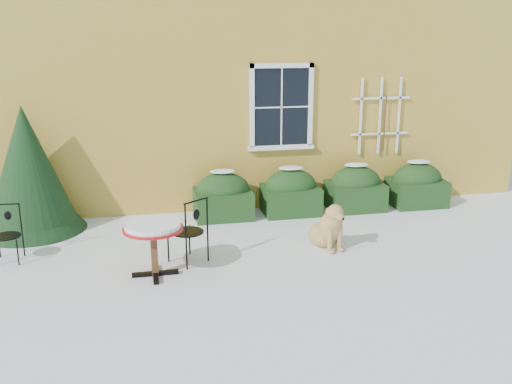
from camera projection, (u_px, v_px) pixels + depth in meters
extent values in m
plane|color=white|center=(270.00, 269.00, 8.33)|extent=(80.00, 80.00, 0.00)
cube|color=gold|center=(206.00, 46.00, 14.11)|extent=(12.00, 8.00, 6.00)
cube|color=black|center=(281.00, 107.00, 10.76)|extent=(1.05, 0.03, 1.45)
cube|color=white|center=(282.00, 65.00, 10.54)|extent=(1.23, 0.06, 0.09)
cube|color=white|center=(281.00, 147.00, 10.96)|extent=(1.23, 0.06, 0.09)
cube|color=white|center=(252.00, 108.00, 10.64)|extent=(0.09, 0.06, 1.63)
cube|color=white|center=(310.00, 106.00, 10.86)|extent=(0.09, 0.06, 1.63)
cube|color=white|center=(282.00, 107.00, 10.74)|extent=(0.02, 0.02, 1.45)
cube|color=white|center=(282.00, 107.00, 10.74)|extent=(1.05, 0.02, 0.02)
cube|color=white|center=(281.00, 148.00, 10.96)|extent=(1.29, 0.14, 0.07)
cube|color=white|center=(361.00, 117.00, 11.12)|extent=(0.04, 0.03, 1.50)
cube|color=white|center=(380.00, 116.00, 11.20)|extent=(0.04, 0.03, 1.50)
cube|color=white|center=(399.00, 115.00, 11.28)|extent=(0.04, 0.03, 1.50)
cube|color=white|center=(379.00, 134.00, 11.29)|extent=(1.20, 0.03, 0.04)
cube|color=white|center=(381.00, 98.00, 11.10)|extent=(1.20, 0.03, 0.04)
cylinder|color=#472D19|center=(385.00, 124.00, 11.24)|extent=(0.02, 0.02, 1.10)
cube|color=black|center=(223.00, 204.00, 10.60)|extent=(1.05, 0.80, 0.52)
ellipsoid|color=black|center=(223.00, 190.00, 10.53)|extent=(1.00, 0.72, 0.67)
ellipsoid|color=white|center=(223.00, 171.00, 10.43)|extent=(0.47, 0.32, 0.06)
cube|color=black|center=(291.00, 200.00, 10.86)|extent=(1.05, 0.80, 0.52)
ellipsoid|color=black|center=(291.00, 186.00, 10.79)|extent=(1.00, 0.72, 0.67)
ellipsoid|color=white|center=(291.00, 168.00, 10.69)|extent=(0.47, 0.32, 0.06)
cube|color=black|center=(355.00, 196.00, 11.12)|extent=(1.05, 0.80, 0.52)
ellipsoid|color=black|center=(356.00, 183.00, 11.04)|extent=(1.00, 0.72, 0.67)
ellipsoid|color=white|center=(356.00, 165.00, 10.95)|extent=(0.47, 0.32, 0.06)
cube|color=black|center=(416.00, 192.00, 11.37)|extent=(1.05, 0.80, 0.52)
ellipsoid|color=black|center=(417.00, 179.00, 11.30)|extent=(1.00, 0.72, 0.67)
ellipsoid|color=white|center=(419.00, 162.00, 11.20)|extent=(0.47, 0.32, 0.06)
cone|color=black|center=(31.00, 201.00, 9.85)|extent=(1.80, 1.80, 1.04)
cone|color=black|center=(28.00, 169.00, 9.70)|extent=(1.61, 1.61, 2.18)
cube|color=black|center=(155.00, 273.00, 8.12)|extent=(0.66, 0.08, 0.06)
cube|color=black|center=(155.00, 273.00, 8.12)|extent=(0.08, 0.66, 0.06)
cube|color=brown|center=(154.00, 252.00, 8.03)|extent=(0.09, 0.09, 0.70)
cylinder|color=#B20F11|center=(153.00, 229.00, 7.94)|extent=(0.84, 0.84, 0.04)
cylinder|color=white|center=(153.00, 225.00, 7.92)|extent=(0.79, 0.79, 0.07)
cylinder|color=black|center=(190.00, 240.00, 8.84)|extent=(0.03, 0.03, 0.47)
cylinder|color=black|center=(168.00, 247.00, 8.54)|extent=(0.03, 0.03, 0.47)
cylinder|color=black|center=(208.00, 246.00, 8.57)|extent=(0.03, 0.03, 0.47)
cylinder|color=black|center=(187.00, 254.00, 8.27)|extent=(0.03, 0.03, 0.47)
cylinder|color=black|center=(188.00, 232.00, 8.49)|extent=(0.48, 0.48, 0.02)
cylinder|color=black|center=(207.00, 215.00, 8.43)|extent=(0.03, 0.03, 0.53)
cylinder|color=black|center=(185.00, 222.00, 8.13)|extent=(0.03, 0.03, 0.53)
cylinder|color=black|center=(196.00, 201.00, 8.21)|extent=(0.39, 0.29, 0.03)
ellipsoid|color=black|center=(196.00, 215.00, 8.27)|extent=(0.12, 0.10, 0.16)
cylinder|color=black|center=(18.00, 252.00, 8.43)|extent=(0.02, 0.02, 0.40)
cylinder|color=black|center=(23.00, 244.00, 8.77)|extent=(0.02, 0.02, 0.40)
cylinder|color=black|center=(7.00, 236.00, 8.52)|extent=(0.41, 0.41, 0.02)
cylinder|color=black|center=(20.00, 218.00, 8.65)|extent=(0.02, 0.02, 0.45)
cylinder|color=black|center=(6.00, 204.00, 8.57)|extent=(0.39, 0.04, 0.02)
ellipsoid|color=black|center=(8.00, 216.00, 8.62)|extent=(0.11, 0.03, 0.14)
ellipsoid|color=tan|center=(324.00, 235.00, 9.22)|extent=(0.62, 0.66, 0.40)
ellipsoid|color=tan|center=(331.00, 227.00, 9.02)|extent=(0.46, 0.43, 0.50)
sphere|color=tan|center=(333.00, 222.00, 8.94)|extent=(0.31, 0.31, 0.31)
cylinder|color=tan|center=(330.00, 240.00, 8.91)|extent=(0.08, 0.08, 0.40)
cylinder|color=tan|center=(340.00, 239.00, 8.99)|extent=(0.08, 0.08, 0.40)
ellipsoid|color=tan|center=(331.00, 251.00, 8.92)|extent=(0.11, 0.14, 0.07)
ellipsoid|color=tan|center=(341.00, 249.00, 9.00)|extent=(0.11, 0.14, 0.07)
cylinder|color=tan|center=(333.00, 219.00, 8.92)|extent=(0.24, 0.27, 0.22)
sphere|color=tan|center=(335.00, 213.00, 8.85)|extent=(0.26, 0.26, 0.26)
ellipsoid|color=tan|center=(340.00, 217.00, 8.76)|extent=(0.17, 0.23, 0.12)
sphere|color=black|center=(343.00, 219.00, 8.68)|extent=(0.05, 0.05, 0.05)
ellipsoid|color=tan|center=(328.00, 213.00, 8.83)|extent=(0.09, 0.10, 0.17)
ellipsoid|color=tan|center=(340.00, 211.00, 8.93)|extent=(0.09, 0.10, 0.17)
cylinder|color=tan|center=(325.00, 237.00, 9.50)|extent=(0.28, 0.28, 0.07)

